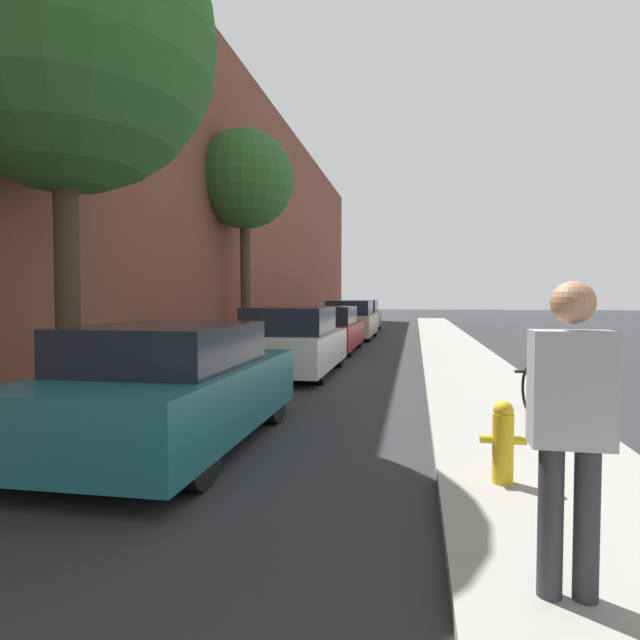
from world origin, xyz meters
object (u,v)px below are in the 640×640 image
(parked_car_teal, at_px, (173,387))
(parked_car_grey, at_px, (361,316))
(street_tree_far, at_px, (245,181))
(pedestrian, at_px, (571,419))
(parked_car_white, at_px, (292,343))
(street_tree_near, at_px, (62,39))
(fire_hydrant, at_px, (503,441))
(parked_car_red, at_px, (326,330))
(parked_car_champagne, at_px, (351,321))
(bicycle, at_px, (541,395))

(parked_car_teal, height_order, parked_car_grey, parked_car_grey)
(street_tree_far, relative_size, pedestrian, 3.91)
(parked_car_white, xyz_separation_m, pedestrian, (3.44, -8.36, 0.37))
(parked_car_white, bearing_deg, pedestrian, -67.62)
(parked_car_teal, relative_size, street_tree_near, 0.59)
(street_tree_near, xyz_separation_m, pedestrian, (5.19, -3.24, -3.88))
(parked_car_white, xyz_separation_m, fire_hydrant, (3.39, -6.64, -0.21))
(street_tree_near, bearing_deg, fire_hydrant, -16.42)
(street_tree_far, bearing_deg, parked_car_teal, -76.66)
(parked_car_red, xyz_separation_m, fire_hydrant, (3.44, -11.54, -0.19))
(fire_hydrant, bearing_deg, parked_car_champagne, 101.20)
(parked_car_white, height_order, parked_car_grey, parked_car_grey)
(fire_hydrant, relative_size, bicycle, 0.45)
(parked_car_grey, height_order, street_tree_near, street_tree_near)
(parked_car_red, bearing_deg, parked_car_champagne, 88.69)
(pedestrian, bearing_deg, bicycle, 80.25)
(parked_car_champagne, xyz_separation_m, parked_car_grey, (-0.12, 5.26, -0.00))
(fire_hydrant, relative_size, pedestrian, 0.42)
(street_tree_far, bearing_deg, pedestrian, -64.63)
(parked_car_champagne, distance_m, bicycle, 14.95)
(street_tree_near, xyz_separation_m, bicycle, (5.98, 0.89, -4.49))
(street_tree_near, distance_m, bicycle, 7.53)
(street_tree_near, relative_size, bicycle, 4.34)
(street_tree_near, xyz_separation_m, street_tree_far, (-0.50, 8.76, 0.14))
(parked_car_red, relative_size, pedestrian, 2.67)
(parked_car_red, bearing_deg, parked_car_grey, 90.00)
(parked_car_teal, distance_m, street_tree_near, 4.64)
(parked_car_red, bearing_deg, street_tree_far, -150.24)
(parked_car_champagne, relative_size, bicycle, 2.94)
(parked_car_white, relative_size, parked_car_champagne, 0.89)
(parked_car_white, bearing_deg, parked_car_grey, 90.18)
(parked_car_champagne, height_order, pedestrian, pedestrian)
(parked_car_white, height_order, street_tree_far, street_tree_far)
(parked_car_teal, bearing_deg, pedestrian, -37.32)
(bicycle, bearing_deg, parked_car_white, 128.97)
(parked_car_grey, height_order, bicycle, parked_car_grey)
(parked_car_champagne, bearing_deg, pedestrian, -79.66)
(parked_car_champagne, relative_size, street_tree_near, 0.68)
(parked_car_white, relative_size, pedestrian, 2.48)
(parked_car_grey, xyz_separation_m, street_tree_far, (-2.20, -11.74, 4.35))
(fire_hydrant, bearing_deg, pedestrian, -88.24)
(bicycle, bearing_deg, parked_car_teal, -166.86)
(fire_hydrant, distance_m, bicycle, 2.55)
(fire_hydrant, bearing_deg, street_tree_far, 118.75)
(parked_car_champagne, xyz_separation_m, bicycle, (4.16, -14.36, -0.28))
(street_tree_near, height_order, pedestrian, street_tree_near)
(parked_car_white, bearing_deg, bicycle, -45.05)
(parked_car_champagne, xyz_separation_m, street_tree_near, (-1.82, -15.25, 4.21))
(street_tree_far, bearing_deg, parked_car_grey, 79.39)
(parked_car_teal, bearing_deg, parked_car_red, 90.10)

